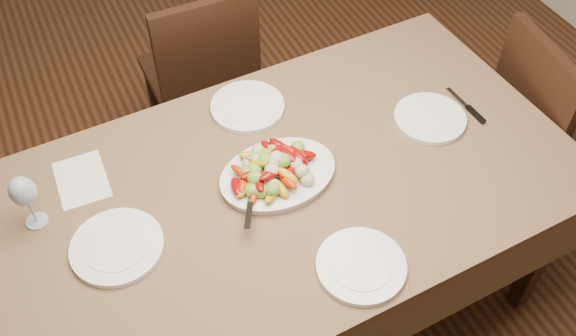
# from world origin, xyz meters

# --- Properties ---
(dining_table) EXTENTS (1.89, 1.13, 0.76)m
(dining_table) POSITION_xyz_m (0.19, 0.20, 0.38)
(dining_table) COLOR brown
(dining_table) RESTS_ON ground
(chair_far) EXTENTS (0.42, 0.42, 0.95)m
(chair_far) POSITION_xyz_m (0.20, 1.13, 0.47)
(chair_far) COLOR black
(chair_far) RESTS_ON ground
(chair_right) EXTENTS (0.47, 0.47, 0.95)m
(chair_right) POSITION_xyz_m (1.36, 0.18, 0.47)
(chair_right) COLOR black
(chair_right) RESTS_ON ground
(serving_platter) EXTENTS (0.38, 0.29, 0.02)m
(serving_platter) POSITION_xyz_m (0.17, 0.22, 0.77)
(serving_platter) COLOR white
(serving_platter) RESTS_ON dining_table
(roasted_vegetables) EXTENTS (0.31, 0.22, 0.09)m
(roasted_vegetables) POSITION_xyz_m (0.17, 0.22, 0.83)
(roasted_vegetables) COLOR #7B0706
(roasted_vegetables) RESTS_ON serving_platter
(serving_spoon) EXTENTS (0.28, 0.18, 0.03)m
(serving_spoon) POSITION_xyz_m (0.10, 0.18, 0.81)
(serving_spoon) COLOR #9EA0A8
(serving_spoon) RESTS_ON serving_platter
(plate_left) EXTENTS (0.27, 0.27, 0.02)m
(plate_left) POSITION_xyz_m (-0.36, 0.18, 0.77)
(plate_left) COLOR white
(plate_left) RESTS_ON dining_table
(plate_right) EXTENTS (0.24, 0.24, 0.02)m
(plate_right) POSITION_xyz_m (0.74, 0.24, 0.77)
(plate_right) COLOR white
(plate_right) RESTS_ON dining_table
(plate_far) EXTENTS (0.26, 0.26, 0.02)m
(plate_far) POSITION_xyz_m (0.20, 0.55, 0.77)
(plate_far) COLOR white
(plate_far) RESTS_ON dining_table
(plate_near) EXTENTS (0.25, 0.25, 0.02)m
(plate_near) POSITION_xyz_m (0.24, -0.18, 0.77)
(plate_near) COLOR white
(plate_near) RESTS_ON dining_table
(wine_glass) EXTENTS (0.08, 0.08, 0.20)m
(wine_glass) POSITION_xyz_m (-0.55, 0.37, 0.86)
(wine_glass) COLOR #8C99A5
(wine_glass) RESTS_ON dining_table
(menu_card) EXTENTS (0.16, 0.21, 0.00)m
(menu_card) POSITION_xyz_m (-0.39, 0.48, 0.76)
(menu_card) COLOR silver
(menu_card) RESTS_ON dining_table
(table_knife) EXTENTS (0.03, 0.20, 0.01)m
(table_knife) POSITION_xyz_m (0.89, 0.23, 0.76)
(table_knife) COLOR #9EA0A8
(table_knife) RESTS_ON dining_table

